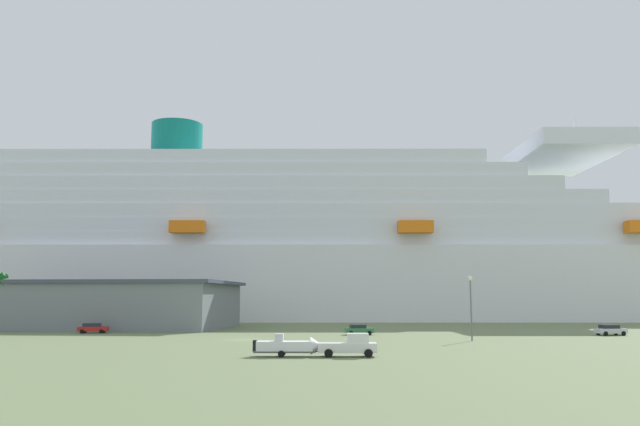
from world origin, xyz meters
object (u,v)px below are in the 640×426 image
object	(u,v)px
pickup_truck	(350,346)
small_boat_on_trailer	(291,346)
parked_car_silver_sedan	(610,330)
cruise_ship	(305,253)
parked_car_red_hatchback	(93,328)
parked_car_green_wagon	(359,329)
street_lamp	(471,299)

from	to	relation	value
pickup_truck	small_boat_on_trailer	bearing A→B (deg)	-178.52
parked_car_silver_sedan	small_boat_on_trailer	bearing A→B (deg)	-140.97
small_boat_on_trailer	pickup_truck	bearing A→B (deg)	1.48
cruise_ship	parked_car_red_hatchback	distance (m)	72.07
cruise_ship	parked_car_green_wagon	bearing A→B (deg)	-79.59
cruise_ship	pickup_truck	distance (m)	104.92
small_boat_on_trailer	street_lamp	size ratio (longest dim) A/B	0.90
parked_car_green_wagon	parked_car_red_hatchback	size ratio (longest dim) A/B	0.94
small_boat_on_trailer	parked_car_red_hatchback	xyz separation A→B (m)	(-34.98, 39.82, -0.13)
cruise_ship	parked_car_green_wagon	world-z (taller)	cruise_ship
street_lamp	small_boat_on_trailer	bearing A→B (deg)	-132.93
cruise_ship	parked_car_red_hatchback	world-z (taller)	cruise_ship
pickup_truck	parked_car_silver_sedan	xyz separation A→B (m)	(39.36, 36.30, -0.21)
street_lamp	parked_car_green_wagon	xyz separation A→B (m)	(-14.48, 12.98, -4.61)
parked_car_silver_sedan	parked_car_red_hatchback	distance (m)	80.02
small_boat_on_trailer	parked_car_red_hatchback	world-z (taller)	small_boat_on_trailer
cruise_ship	street_lamp	size ratio (longest dim) A/B	32.11
pickup_truck	parked_car_red_hatchback	distance (m)	56.76
cruise_ship	parked_car_silver_sedan	bearing A→B (deg)	-53.25
pickup_truck	small_boat_on_trailer	size ratio (longest dim) A/B	0.75
pickup_truck	parked_car_red_hatchback	bearing A→B (deg)	135.65
pickup_truck	street_lamp	bearing A→B (deg)	55.18
parked_car_silver_sedan	parked_car_red_hatchback	xyz separation A→B (m)	(-79.95, 3.37, 0.00)
parked_car_silver_sedan	parked_car_green_wagon	world-z (taller)	same
street_lamp	parked_car_red_hatchback	size ratio (longest dim) A/B	1.77
parked_car_red_hatchback	street_lamp	bearing A→B (deg)	-16.08
pickup_truck	street_lamp	distance (m)	28.72
street_lamp	parked_car_silver_sedan	xyz separation A→B (m)	(23.15, 13.00, -4.60)
street_lamp	parked_car_green_wagon	world-z (taller)	street_lamp
cruise_ship	small_boat_on_trailer	world-z (taller)	cruise_ship
parked_car_green_wagon	small_boat_on_trailer	bearing A→B (deg)	-101.37
small_boat_on_trailer	parked_car_red_hatchback	size ratio (longest dim) A/B	1.58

